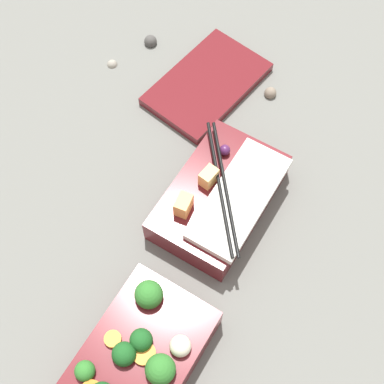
{
  "coord_description": "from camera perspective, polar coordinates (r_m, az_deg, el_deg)",
  "views": [
    {
      "loc": [
        -0.2,
        -0.16,
        0.75
      ],
      "look_at": [
        0.11,
        0.03,
        0.05
      ],
      "focal_mm": 50.0,
      "sensor_mm": 36.0,
      "label": 1
    }
  ],
  "objects": [
    {
      "name": "pebble_0",
      "position": [
        1.0,
        -8.53,
        13.45
      ],
      "size": [
        0.02,
        0.02,
        0.02
      ],
      "primitive_type": "sphere",
      "color": "gray",
      "rests_on": "ground_plane"
    },
    {
      "name": "bento_tray_vegetable",
      "position": [
        0.73,
        -5.83,
        -17.33
      ],
      "size": [
        0.21,
        0.13,
        0.08
      ],
      "color": "maroon",
      "rests_on": "ground_plane"
    },
    {
      "name": "bento_lid",
      "position": [
        0.95,
        1.62,
        11.45
      ],
      "size": [
        0.23,
        0.16,
        0.02
      ],
      "primitive_type": "cube",
      "rotation": [
        0.0,
        0.0,
        -0.16
      ],
      "color": "maroon",
      "rests_on": "ground_plane"
    },
    {
      "name": "pebble_1",
      "position": [
        0.95,
        8.36,
        10.4
      ],
      "size": [
        0.02,
        0.02,
        0.02
      ],
      "primitive_type": "sphere",
      "color": "#7A6B5B",
      "rests_on": "ground_plane"
    },
    {
      "name": "pebble_2",
      "position": [
        1.03,
        -4.45,
        15.72
      ],
      "size": [
        0.02,
        0.02,
        0.02
      ],
      "primitive_type": "sphere",
      "color": "#474442",
      "rests_on": "ground_plane"
    },
    {
      "name": "bento_tray_rice",
      "position": [
        0.81,
        3.33,
        -0.67
      ],
      "size": [
        0.21,
        0.15,
        0.08
      ],
      "color": "maroon",
      "rests_on": "ground_plane"
    },
    {
      "name": "ground_plane",
      "position": [
        0.79,
        -2.02,
        -8.75
      ],
      "size": [
        3.0,
        3.0,
        0.0
      ],
      "primitive_type": "plane",
      "color": "slate"
    }
  ]
}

